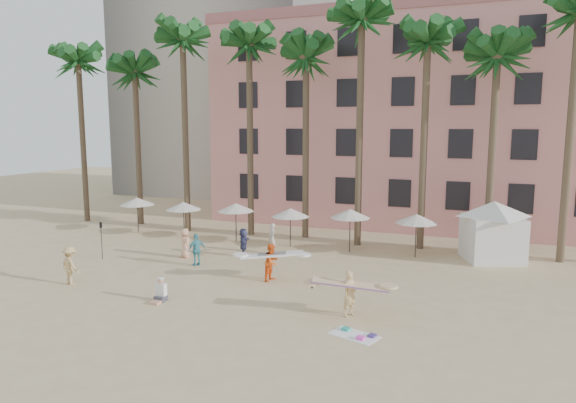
# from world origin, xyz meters

# --- Properties ---
(ground) EXTENTS (120.00, 120.00, 0.00)m
(ground) POSITION_xyz_m (0.00, 0.00, 0.00)
(ground) COLOR #D1B789
(ground) RESTS_ON ground
(pink_hotel) EXTENTS (35.00, 14.00, 16.00)m
(pink_hotel) POSITION_xyz_m (7.00, 26.00, 8.00)
(pink_hotel) COLOR pink
(pink_hotel) RESTS_ON ground
(palm_row) EXTENTS (44.40, 5.40, 16.30)m
(palm_row) POSITION_xyz_m (0.51, 15.00, 12.97)
(palm_row) COLOR brown
(palm_row) RESTS_ON ground
(umbrella_row) EXTENTS (22.50, 2.70, 2.73)m
(umbrella_row) POSITION_xyz_m (-3.00, 12.50, 2.33)
(umbrella_row) COLOR #332B23
(umbrella_row) RESTS_ON ground
(cabana) EXTENTS (5.76, 5.76, 3.50)m
(cabana) POSITION_xyz_m (11.27, 13.51, 2.07)
(cabana) COLOR silver
(cabana) RESTS_ON ground
(beach_towel) EXTENTS (2.02, 1.50, 0.14)m
(beach_towel) POSITION_xyz_m (6.41, -0.11, 0.03)
(beach_towel) COLOR white
(beach_towel) RESTS_ON ground
(carrier_yellow) EXTENTS (3.22, 1.41, 1.95)m
(carrier_yellow) POSITION_xyz_m (5.69, 1.77, 1.08)
(carrier_yellow) COLOR #D8B47A
(carrier_yellow) RESTS_ON ground
(carrier_white) EXTENTS (3.26, 1.87, 1.92)m
(carrier_white) POSITION_xyz_m (0.75, 5.20, 1.02)
(carrier_white) COLOR #FF601A
(carrier_white) RESTS_ON ground
(beachgoers) EXTENTS (8.07, 10.18, 1.93)m
(beachgoers) POSITION_xyz_m (-5.09, 5.99, 0.92)
(beachgoers) COLOR #DEA07D
(beachgoers) RESTS_ON ground
(paddle) EXTENTS (0.18, 0.04, 2.23)m
(paddle) POSITION_xyz_m (-10.29, 5.51, 1.41)
(paddle) COLOR black
(paddle) RESTS_ON ground
(seated_man) EXTENTS (0.47, 0.82, 1.07)m
(seated_man) POSITION_xyz_m (-2.72, 0.47, 0.37)
(seated_man) COLOR #3F3F4C
(seated_man) RESTS_ON ground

